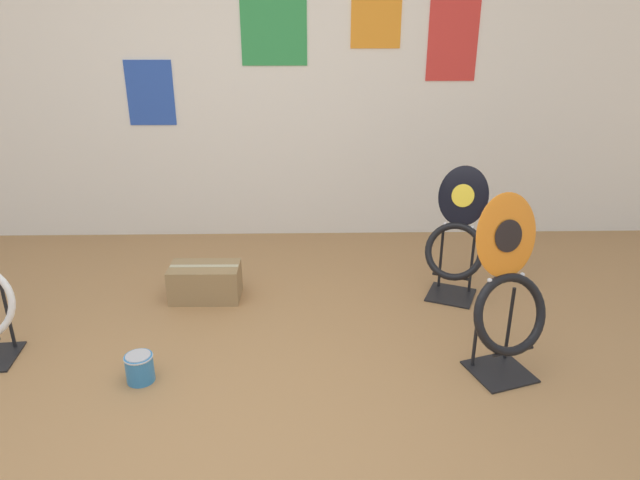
# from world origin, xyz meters

# --- Properties ---
(ground_plane) EXTENTS (14.00, 14.00, 0.00)m
(ground_plane) POSITION_xyz_m (0.00, 0.00, 0.00)
(ground_plane) COLOR #A37547
(wall_back) EXTENTS (8.00, 0.07, 2.60)m
(wall_back) POSITION_xyz_m (0.00, 2.48, 1.30)
(wall_back) COLOR silver
(wall_back) RESTS_ON ground_plane
(toilet_seat_display_orange_sun) EXTENTS (0.44, 0.35, 0.91)m
(toilet_seat_display_orange_sun) POSITION_xyz_m (1.29, 0.50, 0.43)
(toilet_seat_display_orange_sun) COLOR black
(toilet_seat_display_orange_sun) RESTS_ON ground_plane
(toilet_seat_display_jazz_black) EXTENTS (0.44, 0.43, 0.81)m
(toilet_seat_display_jazz_black) POSITION_xyz_m (1.26, 1.34, 0.38)
(toilet_seat_display_jazz_black) COLOR black
(toilet_seat_display_jazz_black) RESTS_ON ground_plane
(paint_can) EXTENTS (0.14, 0.14, 0.14)m
(paint_can) POSITION_xyz_m (-0.48, 0.46, 0.08)
(paint_can) COLOR teal
(paint_can) RESTS_ON ground_plane
(storage_box) EXTENTS (0.43, 0.25, 0.22)m
(storage_box) POSITION_xyz_m (-0.30, 1.33, 0.11)
(storage_box) COLOR #93754C
(storage_box) RESTS_ON ground_plane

